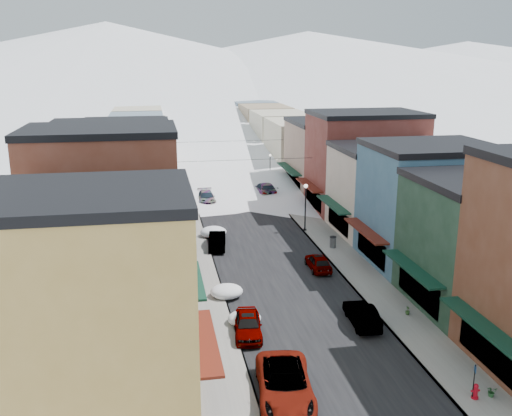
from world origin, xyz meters
name	(u,v)px	position (x,y,z in m)	size (l,w,h in m)	color
road	(222,178)	(0.00, 60.00, 0.01)	(10.00, 160.00, 0.01)	black
sidewalk_left	(177,179)	(-6.60, 60.00, 0.07)	(3.20, 160.00, 0.15)	gray
sidewalk_right	(265,176)	(6.60, 60.00, 0.07)	(3.20, 160.00, 0.15)	gray
curb_left	(188,179)	(-5.05, 60.00, 0.07)	(0.10, 160.00, 0.15)	slate
curb_right	(255,176)	(5.05, 60.00, 0.07)	(0.10, 160.00, 0.15)	slate
bldg_l_yellow	(90,304)	(-13.19, 4.00, 5.76)	(11.30, 8.70, 11.50)	gold
bldg_l_cream	(105,263)	(-13.19, 12.50, 4.76)	(11.30, 8.20, 9.50)	beige
bldg_l_brick_near	(104,209)	(-13.69, 20.50, 6.26)	(12.30, 8.20, 12.50)	brown
bldg_l_grayblue	(118,203)	(-13.19, 29.00, 4.51)	(11.30, 9.20, 9.00)	slate
bldg_l_brick_far	(113,174)	(-14.19, 38.00, 5.51)	(13.30, 9.20, 11.00)	maroon
bldg_l_tan	(126,162)	(-13.19, 48.00, 5.01)	(11.30, 11.20, 10.00)	tan
bldg_r_green	(487,242)	(13.19, 12.00, 4.76)	(11.30, 9.20, 9.50)	#1B3827
bldg_r_blue	(428,204)	(13.19, 21.00, 5.26)	(11.30, 9.20, 10.50)	#37607D
bldg_r_cream	(391,189)	(13.69, 30.00, 4.51)	(12.30, 9.20, 9.00)	beige
bldg_r_brick_far	(364,161)	(14.19, 39.00, 5.76)	(13.30, 9.20, 11.50)	maroon
bldg_r_tan	(330,156)	(13.19, 49.00, 4.76)	(11.30, 11.20, 9.50)	#8D6E5C
distant_blocks	(207,132)	(0.00, 83.00, 4.00)	(34.00, 55.00, 8.00)	gray
mountain_ridge	(130,63)	(-19.47, 277.18, 14.36)	(670.00, 340.00, 34.00)	silver
overhead_cables	(233,150)	(0.00, 47.50, 6.20)	(16.40, 15.04, 0.04)	black
car_white_suv	(285,384)	(-3.55, 3.00, 0.86)	(2.84, 6.16, 1.71)	silver
car_silver_sedan	(248,325)	(-4.30, 10.33, 0.74)	(1.75, 4.35, 1.48)	#A9ACB1
car_dark_hatch	(217,241)	(-4.30, 27.96, 0.72)	(1.52, 4.37, 1.44)	black
car_silver_wagon	(206,198)	(-3.70, 45.09, 0.74)	(2.07, 5.09, 1.48)	#ADB0B6
car_green_sedan	(362,314)	(3.50, 10.48, 0.72)	(1.53, 4.38, 1.44)	black
car_gray_suv	(318,262)	(3.50, 20.90, 0.68)	(1.61, 4.00, 1.36)	gray
car_black_sedan	(265,189)	(4.20, 47.85, 0.86)	(2.40, 5.89, 1.71)	black
car_lane_silver	(222,181)	(-0.60, 54.69, 0.69)	(1.63, 4.05, 1.38)	#A7A9B0
car_lane_white	(217,160)	(0.64, 71.48, 0.74)	(2.46, 5.33, 1.48)	silver
fire_hydrant	(475,392)	(6.22, 1.00, 0.54)	(0.50, 0.37, 0.85)	#B40918
parking_sign	(474,379)	(6.07, 1.00, 1.31)	(0.07, 0.27, 1.98)	black
trash_can	(333,242)	(6.37, 25.84, 0.69)	(0.62, 0.62, 1.06)	#5B5E60
streetlamp_near	(305,201)	(5.20, 31.60, 3.23)	(0.41, 0.41, 4.88)	black
streetlamp_far	(270,165)	(6.28, 54.78, 2.74)	(0.34, 0.34, 4.10)	black
planter_near	(492,392)	(7.17, 1.00, 0.43)	(0.51, 0.44, 0.56)	#2A5E2E
planter_far	(408,311)	(7.08, 11.07, 0.44)	(0.32, 0.32, 0.58)	#345928
snow_pile_near	(244,318)	(-4.28, 11.90, 0.46)	(2.26, 2.59, 0.96)	white
snow_pile_mid	(227,291)	(-4.88, 16.54, 0.49)	(2.44, 2.70, 1.03)	white
snow_pile_far	(213,232)	(-4.28, 31.47, 0.53)	(2.63, 2.82, 1.11)	white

